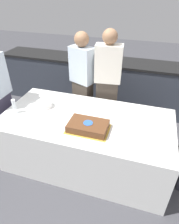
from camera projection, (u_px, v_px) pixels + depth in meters
name	position (u px, v px, depth m)	size (l,w,h in m)	color
ground_plane	(87.00, 160.00, 2.84)	(14.00, 14.00, 0.00)	#424247
back_counter	(112.00, 84.00, 3.86)	(4.40, 0.58, 0.92)	#333842
dining_table	(86.00, 141.00, 2.64)	(2.10, 1.05, 0.73)	white
cake	(88.00, 126.00, 2.24)	(0.48, 0.32, 0.09)	gold
plate_stack	(44.00, 104.00, 2.64)	(0.21, 0.21, 0.07)	white
wine_glass	(14.00, 104.00, 2.48)	(0.06, 0.06, 0.19)	white
side_plate_near_cake	(92.00, 114.00, 2.51)	(0.19, 0.19, 0.00)	white
side_plate_right_edge	(114.00, 117.00, 2.45)	(0.19, 0.19, 0.00)	white
person_cutting_cake	(107.00, 85.00, 2.94)	(0.39, 0.24, 1.64)	#4C4238
person_standing_back	(83.00, 83.00, 3.05)	(0.40, 0.32, 1.58)	#4C4238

